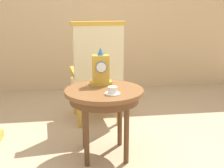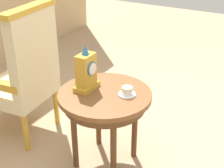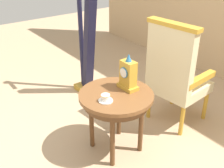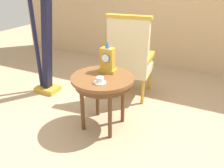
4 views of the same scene
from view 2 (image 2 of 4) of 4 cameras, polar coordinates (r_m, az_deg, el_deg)
The scene contains 5 objects.
ground_plane at distance 2.55m, azimuth -0.93°, elevation -14.36°, with size 10.00×10.00×0.00m, color tan.
side_table at distance 2.29m, azimuth -1.28°, elevation -3.27°, with size 0.67×0.67×0.61m.
teacup_left at distance 2.21m, azimuth 2.71°, elevation -1.35°, with size 0.12×0.12×0.06m.
mantel_clock at distance 2.25m, azimuth -4.59°, elevation 2.16°, with size 0.19×0.11×0.34m.
armchair at distance 2.69m, azimuth -15.25°, elevation 2.10°, with size 0.59×0.58×1.14m.
Camera 2 is at (-1.63, -0.99, 1.69)m, focal length 51.42 mm.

